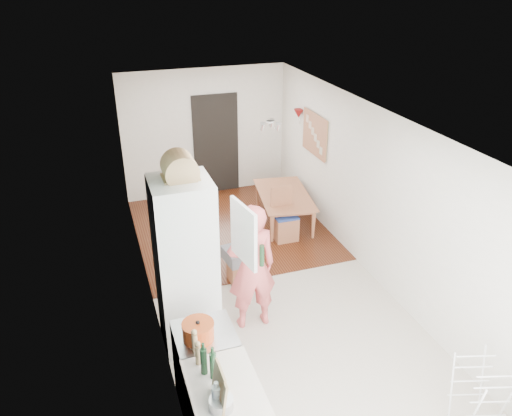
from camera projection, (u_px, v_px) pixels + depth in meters
room_shell at (266, 209)px, 6.70m from camera, size 3.20×7.00×2.50m
floor at (266, 285)px, 7.25m from camera, size 3.20×7.00×0.01m
wood_floor_overlay at (230, 228)px, 8.82m from camera, size 3.20×3.30×0.01m
sage_wall_panel at (172, 270)px, 4.28m from camera, size 0.02×3.00×1.30m
tile_splashback at (191, 375)px, 4.12m from camera, size 0.02×1.90×0.50m
doorway_recess at (216, 145)px, 9.83m from camera, size 0.90×0.04×2.00m
worktop at (225, 390)px, 4.32m from camera, size 0.62×0.92×0.06m
range_cooker at (207, 369)px, 5.15m from camera, size 0.60×0.60×0.88m
cooker_top at (205, 334)px, 4.95m from camera, size 0.60×0.60×0.04m
fridge_housing at (186, 266)px, 5.75m from camera, size 0.66×0.66×2.15m
fridge_door at (244, 234)px, 5.46m from camera, size 0.14×0.56×0.70m
fridge_interior at (210, 226)px, 5.63m from camera, size 0.02×0.52×0.66m
pinboard at (315, 134)px, 8.64m from camera, size 0.03×0.90×0.70m
pinboard_frame at (314, 134)px, 8.64m from camera, size 0.00×0.94×0.74m
wall_sconce at (299, 114)px, 9.09m from camera, size 0.18×0.18×0.16m
person at (252, 257)px, 6.06m from camera, size 0.74×0.49×2.01m
dining_table at (285, 210)px, 8.96m from camera, size 0.93×1.41×0.46m
dining_chair at (285, 215)px, 8.29m from camera, size 0.38×0.38×0.90m
stool at (239, 270)px, 7.28m from camera, size 0.31×0.31×0.37m
grey_drape at (240, 255)px, 7.13m from camera, size 0.47×0.47×0.19m
drying_rack at (479, 394)px, 4.93m from camera, size 0.48×0.46×0.77m
bread_bin at (180, 169)px, 5.29m from camera, size 0.44×0.43×0.20m
red_casserole at (198, 331)px, 4.83m from camera, size 0.38×0.38×0.19m
steel_pan at (221, 404)px, 4.08m from camera, size 0.23×0.23×0.10m
held_bottle at (262, 256)px, 5.86m from camera, size 0.06×0.06×0.28m
bottle_a at (204, 361)px, 4.40m from camera, size 0.07×0.07×0.27m
bottle_b at (213, 366)px, 4.35m from camera, size 0.08×0.08×0.27m
bottle_c at (217, 396)px, 4.09m from camera, size 0.09×0.09×0.20m
pepper_mill_front at (198, 355)px, 4.52m from camera, size 0.07×0.07×0.20m
pepper_mill_back at (195, 343)px, 4.67m from camera, size 0.05×0.05×0.19m
chopping_boards at (220, 388)px, 4.08m from camera, size 0.04×0.25×0.34m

